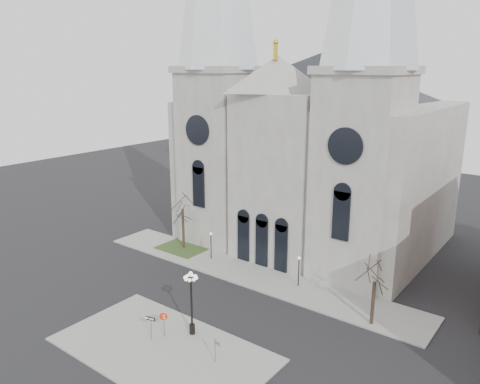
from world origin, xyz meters
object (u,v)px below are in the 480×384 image
Objects in this scene: stop_sign at (164,319)px; street_name_sign at (216,348)px; one_way_sign at (151,323)px; globe_lamp at (191,295)px.

stop_sign reaches higher than street_name_sign.
one_way_sign reaches higher than street_name_sign.
one_way_sign is (-0.55, -0.96, -0.17)m from stop_sign.
globe_lamp reaches higher than one_way_sign.
globe_lamp is 4.06m from one_way_sign.
globe_lamp is at bearing 39.70° from one_way_sign.
street_name_sign is (6.33, 0.87, -0.29)m from one_way_sign.
stop_sign is 1.12m from one_way_sign.
globe_lamp is at bearing 36.30° from stop_sign.
stop_sign is at bearing -167.11° from street_name_sign.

